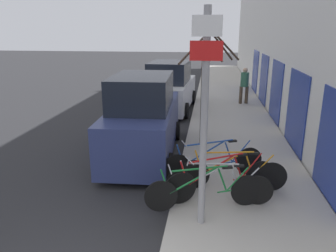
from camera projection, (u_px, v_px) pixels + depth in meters
name	position (u px, v px, depth m)	size (l,w,h in m)	color
ground_plane	(170.00, 114.00, 14.36)	(80.00, 80.00, 0.00)	#28282B
sidewalk_curb	(227.00, 101.00, 16.68)	(3.20, 32.00, 0.15)	#ADA89E
building_facade	(268.00, 37.00, 15.51)	(0.23, 32.00, 6.50)	silver
signpost	(204.00, 116.00, 5.47)	(0.52, 0.14, 3.78)	#939399
bicycle_0	(205.00, 190.00, 6.41)	(2.31, 0.72, 0.90)	black
bicycle_1	(218.00, 185.00, 6.69)	(2.19, 0.44, 0.87)	black
bicycle_2	(222.00, 179.00, 6.87)	(2.30, 1.13, 0.94)	black
bicycle_3	(233.00, 173.00, 7.19)	(2.34, 0.44, 0.92)	black
bicycle_4	(214.00, 162.00, 7.74)	(2.35, 0.94, 0.94)	black
parked_car_0	(143.00, 120.00, 9.41)	(2.08, 4.72, 2.37)	navy
parked_car_1	(170.00, 88.00, 14.80)	(2.21, 4.63, 2.20)	silver
pedestrian_near	(244.00, 83.00, 15.42)	(0.43, 0.38, 1.69)	#4C3D2D
street_tree	(205.00, 88.00, 9.72)	(1.70, 2.22, 3.61)	#3D2D23
traffic_light	(206.00, 38.00, 20.46)	(0.20, 0.30, 4.50)	#939399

